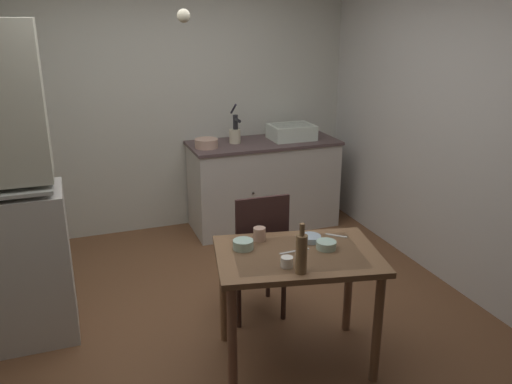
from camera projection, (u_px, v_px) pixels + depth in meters
The scene contains 19 objects.
ground_plane at pixel (220, 321), 3.85m from camera, with size 4.88×4.88×0.00m, color brown.
wall_back at pixel (161, 106), 5.20m from camera, with size 3.98×0.10×2.53m, color beige.
wall_right at pixel (462, 132), 4.08m from camera, with size 0.10×3.97×2.53m, color silver.
counter_cabinet at pixel (263, 184), 5.45m from camera, with size 1.51×0.64×0.91m.
sink_basin at pixel (291, 132), 5.37m from camera, with size 0.44×0.34×0.15m.
hand_pump at pixel (236, 126), 5.19m from camera, with size 0.05×0.27×0.39m.
mixing_bowl_counter at pixel (206, 143), 5.04m from camera, with size 0.22×0.22×0.09m, color tan.
stoneware_crock at pixel (235, 136), 5.22m from camera, with size 0.11×0.11×0.14m, color beige.
dining_table at pixel (297, 271), 3.23m from camera, with size 1.10×0.86×0.76m.
chair_far_side at pixel (257, 253), 3.75m from camera, with size 0.41×0.41×0.98m.
serving_bowl_wide at pixel (326, 245), 3.24m from camera, with size 0.12×0.12×0.05m, color #ADD1C1.
soup_bowl_small at pixel (310, 238), 3.35m from camera, with size 0.14×0.14×0.04m, color #9EB2C6.
sauce_dish at pixel (243, 244), 3.24m from camera, with size 0.13×0.13×0.06m, color #ADD1C1.
teacup_cream at pixel (287, 262), 3.01m from camera, with size 0.07×0.07×0.06m, color white.
mug_tall at pixel (259, 234), 3.35m from camera, with size 0.08×0.08×0.09m, color tan.
glass_bottle at pixel (301, 253), 2.91m from camera, with size 0.07×0.07×0.30m.
table_knife at pixel (294, 251), 3.21m from camera, with size 0.20×0.02×0.01m, color silver.
teaspoon_near_bowl at pixel (336, 236), 3.43m from camera, with size 0.14×0.02×0.01m, color beige.
pendant_bulb at pixel (184, 16), 3.07m from camera, with size 0.08×0.08×0.08m, color #F9EFCC.
Camera 1 is at (-0.90, -3.22, 2.15)m, focal length 36.83 mm.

